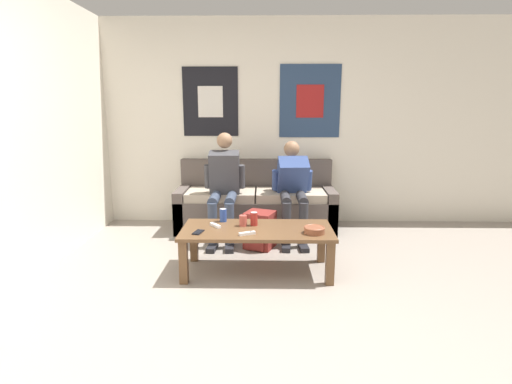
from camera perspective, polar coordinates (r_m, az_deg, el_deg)
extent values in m
plane|color=gray|center=(2.92, -2.47, -18.24)|extent=(18.00, 18.00, 0.00)
cube|color=silver|center=(5.13, -0.81, 9.79)|extent=(10.00, 0.05, 2.55)
cube|color=black|center=(5.13, -6.52, 12.69)|extent=(0.69, 0.01, 0.85)
cube|color=silver|center=(5.13, -6.53, 12.69)|extent=(0.31, 0.01, 0.38)
cube|color=navy|center=(5.12, 7.72, 12.73)|extent=(0.75, 0.01, 0.89)
cube|color=maroon|center=(5.12, 7.72, 12.73)|extent=(0.34, 0.01, 0.40)
cube|color=#564C47|center=(5.14, 0.02, 0.13)|extent=(1.91, 0.13, 0.83)
cube|color=#564C47|center=(4.86, -0.05, -3.24)|extent=(1.91, 0.56, 0.39)
cube|color=#564C47|center=(4.94, -10.47, -2.46)|extent=(0.12, 0.56, 0.51)
cube|color=#564C47|center=(4.91, 10.45, -2.56)|extent=(0.12, 0.56, 0.51)
cube|color=#B2A38E|center=(4.83, -5.00, -0.39)|extent=(0.81, 0.52, 0.10)
cube|color=#B2A38E|center=(4.81, 4.92, -0.43)|extent=(0.81, 0.52, 0.10)
cube|color=brown|center=(3.59, 0.15, -5.47)|extent=(1.35, 0.63, 0.03)
cube|color=brown|center=(3.95, -8.86, -7.07)|extent=(0.07, 0.07, 0.38)
cube|color=brown|center=(3.94, 9.31, -7.17)|extent=(0.07, 0.07, 0.38)
cube|color=brown|center=(3.48, -10.31, -9.82)|extent=(0.07, 0.07, 0.38)
cube|color=brown|center=(3.46, 10.53, -9.96)|extent=(0.07, 0.07, 0.38)
cylinder|color=#384256|center=(4.40, -5.95, -0.95)|extent=(0.11, 0.42, 0.11)
cylinder|color=#384256|center=(4.26, -6.22, -4.63)|extent=(0.10, 0.10, 0.46)
cube|color=#232328|center=(4.27, -6.26, -7.89)|extent=(0.11, 0.25, 0.05)
cylinder|color=#384256|center=(4.39, -3.61, -0.97)|extent=(0.11, 0.42, 0.11)
cylinder|color=#384256|center=(4.24, -3.80, -4.66)|extent=(0.10, 0.10, 0.46)
cube|color=#232328|center=(4.25, -3.83, -7.93)|extent=(0.11, 0.25, 0.05)
cube|color=#3F3F44|center=(4.60, -4.52, 2.69)|extent=(0.35, 0.32, 0.53)
sphere|color=#9E7556|center=(4.62, -4.51, 7.35)|extent=(0.18, 0.18, 0.18)
cylinder|color=#3F3F44|center=(4.63, -6.90, 2.21)|extent=(0.08, 0.11, 0.28)
cylinder|color=#3F3F44|center=(4.59, -2.10, 2.21)|extent=(0.08, 0.11, 0.28)
cylinder|color=#2D2D33|center=(4.39, 4.26, -0.95)|extent=(0.11, 0.38, 0.11)
cylinder|color=#2D2D33|center=(4.27, 4.35, -4.58)|extent=(0.10, 0.10, 0.46)
cube|color=#232328|center=(4.27, 4.35, -7.83)|extent=(0.11, 0.25, 0.05)
cylinder|color=#2D2D33|center=(4.41, 6.59, -0.96)|extent=(0.11, 0.38, 0.11)
cylinder|color=#2D2D33|center=(4.28, 6.76, -4.57)|extent=(0.10, 0.10, 0.46)
cube|color=#232328|center=(4.29, 6.77, -7.82)|extent=(0.11, 0.25, 0.05)
cube|color=#33477F|center=(4.66, 5.20, 2.18)|extent=(0.37, 0.44, 0.49)
sphere|color=#9E7556|center=(4.79, 5.12, 6.17)|extent=(0.19, 0.19, 0.19)
cylinder|color=#33477F|center=(4.68, 2.79, 1.70)|extent=(0.08, 0.14, 0.26)
cylinder|color=#33477F|center=(4.71, 7.52, 1.67)|extent=(0.08, 0.14, 0.26)
cube|color=maroon|center=(4.27, 0.55, -5.41)|extent=(0.36, 0.35, 0.39)
cube|color=maroon|center=(4.19, -0.06, -7.00)|extent=(0.22, 0.16, 0.18)
cylinder|color=brown|center=(3.48, 8.33, -5.42)|extent=(0.18, 0.18, 0.05)
torus|color=brown|center=(3.48, 8.34, -5.06)|extent=(0.18, 0.18, 0.02)
cylinder|color=#B24C42|center=(3.65, -1.86, -4.11)|extent=(0.07, 0.07, 0.10)
cylinder|color=black|center=(3.63, -1.86, -3.26)|extent=(0.00, 0.00, 0.01)
cylinder|color=#28479E|center=(3.80, -4.71, -3.32)|extent=(0.07, 0.07, 0.12)
cylinder|color=silver|center=(3.78, -4.73, -2.42)|extent=(0.06, 0.06, 0.00)
cylinder|color=maroon|center=(3.66, -0.29, -3.86)|extent=(0.07, 0.07, 0.12)
cylinder|color=silver|center=(3.65, -0.29, -2.93)|extent=(0.06, 0.06, 0.00)
cube|color=white|center=(3.41, -1.28, -5.93)|extent=(0.14, 0.09, 0.02)
cylinder|color=#333842|center=(3.42, -0.78, -5.64)|extent=(0.01, 0.01, 0.00)
cube|color=white|center=(3.66, -5.84, -4.75)|extent=(0.12, 0.13, 0.02)
cylinder|color=#333842|center=(3.68, -6.10, -4.43)|extent=(0.01, 0.01, 0.00)
cube|color=black|center=(3.50, -8.26, -5.70)|extent=(0.10, 0.15, 0.01)
cube|color=black|center=(3.50, -8.26, -5.61)|extent=(0.09, 0.14, 0.00)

